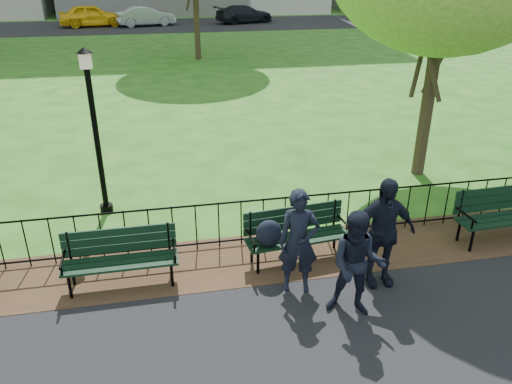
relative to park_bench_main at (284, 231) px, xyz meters
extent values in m
plane|color=#215B18|center=(0.40, -1.28, -0.63)|extent=(120.00, 120.00, 0.00)
cube|color=#352115|center=(0.40, 0.22, -0.62)|extent=(60.00, 1.60, 0.01)
cube|color=black|center=(0.40, 33.72, -0.63)|extent=(70.00, 9.00, 0.01)
cylinder|color=black|center=(0.40, 0.72, 0.25)|extent=(24.00, 0.04, 0.04)
cylinder|color=black|center=(0.40, 0.72, -0.51)|extent=(24.00, 0.04, 0.04)
cylinder|color=black|center=(0.40, 0.72, -0.18)|extent=(0.02, 0.02, 0.90)
cube|color=black|center=(0.26, 0.02, -0.19)|extent=(1.82, 0.66, 0.04)
cube|color=black|center=(0.23, 0.27, 0.15)|extent=(1.77, 0.22, 0.44)
cylinder|color=black|center=(-0.49, -0.24, -0.41)|extent=(0.05, 0.05, 0.44)
cylinder|color=black|center=(1.05, -0.08, -0.41)|extent=(0.05, 0.05, 0.44)
cylinder|color=black|center=(-0.52, 0.11, -0.41)|extent=(0.05, 0.05, 0.44)
cylinder|color=black|center=(1.01, 0.28, -0.41)|extent=(0.05, 0.05, 0.44)
cylinder|color=black|center=(-0.57, -0.07, -0.01)|extent=(0.10, 0.55, 0.04)
cylinder|color=black|center=(1.10, 0.11, -0.01)|extent=(0.10, 0.55, 0.04)
ellipsoid|color=black|center=(-0.29, -0.14, 0.06)|extent=(0.45, 0.34, 0.46)
cube|color=black|center=(-2.65, -0.15, -0.19)|extent=(1.77, 0.48, 0.04)
cube|color=black|center=(-2.65, 0.10, 0.15)|extent=(1.76, 0.04, 0.44)
cylinder|color=black|center=(-3.41, -0.33, -0.41)|extent=(0.05, 0.05, 0.44)
cylinder|color=black|center=(-1.88, -0.32, -0.41)|extent=(0.05, 0.05, 0.44)
cylinder|color=black|center=(-3.41, 0.02, -0.41)|extent=(0.05, 0.05, 0.44)
cylinder|color=black|center=(-1.88, 0.03, -0.41)|extent=(0.05, 0.05, 0.44)
cylinder|color=black|center=(-3.48, -0.15, -0.01)|extent=(0.04, 0.55, 0.04)
cylinder|color=black|center=(-1.81, -0.15, -0.01)|extent=(0.04, 0.55, 0.04)
cube|color=black|center=(4.14, -0.08, -0.16)|extent=(1.91, 0.59, 0.04)
cube|color=black|center=(4.13, 0.19, 0.20)|extent=(1.89, 0.12, 0.47)
cylinder|color=black|center=(3.33, -0.31, -0.40)|extent=(0.05, 0.05, 0.47)
cylinder|color=black|center=(3.31, 0.07, -0.40)|extent=(0.05, 0.05, 0.47)
cylinder|color=black|center=(3.25, -0.12, 0.03)|extent=(0.07, 0.59, 0.04)
cylinder|color=black|center=(-3.09, 2.58, -0.56)|extent=(0.26, 0.26, 0.15)
cylinder|color=black|center=(-3.09, 2.58, 0.85)|extent=(0.11, 0.11, 2.96)
cube|color=beige|center=(-3.09, 2.58, 2.42)|extent=(0.20, 0.20, 0.28)
cone|color=black|center=(-3.09, 2.58, 2.61)|extent=(0.30, 0.30, 0.11)
cylinder|color=#2D2116|center=(4.16, 3.19, 0.89)|extent=(0.29, 0.29, 3.04)
cylinder|color=#2D2116|center=(0.35, 19.21, 1.29)|extent=(0.29, 0.29, 3.85)
imported|color=black|center=(0.04, -0.74, 0.22)|extent=(0.68, 0.52, 1.68)
imported|color=black|center=(0.69, -1.46, 0.19)|extent=(0.89, 0.69, 1.63)
imported|color=black|center=(1.34, -0.83, 0.28)|extent=(1.07, 0.47, 1.80)
imported|color=yellow|center=(-6.19, 33.95, 0.19)|extent=(4.98, 2.62, 1.61)
imported|color=#A9ACB1|center=(-2.27, 33.54, 0.10)|extent=(4.58, 2.51, 1.43)
imported|color=black|center=(5.40, 34.06, 0.05)|extent=(4.98, 3.19, 1.34)
camera|label=1|loc=(-1.86, -6.96, 4.10)|focal=35.00mm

